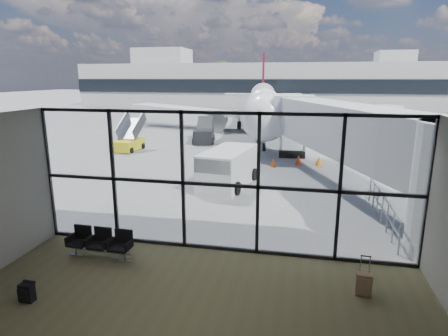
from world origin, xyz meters
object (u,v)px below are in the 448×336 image
(seating_row, at_px, (101,241))
(service_van, at_px, (227,168))
(airliner, at_px, (263,104))
(backpack, at_px, (27,293))
(mobile_stairs, at_px, (128,143))
(belt_loader, at_px, (204,134))
(suitcase, at_px, (364,284))

(seating_row, height_order, service_van, service_van)
(seating_row, height_order, airliner, airliner)
(service_van, bearing_deg, backpack, -95.67)
(airliner, height_order, mobile_stairs, airliner)
(airliner, relative_size, service_van, 7.47)
(airliner, xyz_separation_m, mobile_stairs, (-8.89, -14.87, -2.15))
(backpack, xyz_separation_m, mobile_stairs, (-6.48, 19.21, 0.30))
(seating_row, bearing_deg, belt_loader, 97.93)
(service_van, bearing_deg, mobile_stairs, 148.28)
(service_van, bearing_deg, seating_row, -96.32)
(airliner, bearing_deg, seating_row, -99.52)
(seating_row, relative_size, mobile_stairs, 0.63)
(airliner, distance_m, belt_loader, 11.12)
(seating_row, distance_m, mobile_stairs, 18.04)
(seating_row, relative_size, suitcase, 1.97)
(airliner, distance_m, service_van, 23.04)
(belt_loader, bearing_deg, backpack, -96.58)
(belt_loader, distance_m, mobile_stairs, 6.75)
(mobile_stairs, bearing_deg, service_van, -39.10)
(suitcase, bearing_deg, airliner, 105.75)
(seating_row, bearing_deg, mobile_stairs, 114.96)
(mobile_stairs, bearing_deg, belt_loader, 46.13)
(airliner, xyz_separation_m, service_van, (0.50, -22.97, -1.73))
(seating_row, distance_m, suitcase, 7.71)
(service_van, bearing_deg, airliner, 100.30)
(suitcase, xyz_separation_m, mobile_stairs, (-14.74, 17.24, 0.23))
(service_van, xyz_separation_m, mobile_stairs, (-9.39, 8.10, -0.42))
(suitcase, distance_m, service_van, 10.61)
(belt_loader, bearing_deg, service_van, -80.89)
(backpack, bearing_deg, seating_row, 79.42)
(backpack, distance_m, service_van, 11.51)
(belt_loader, bearing_deg, seating_row, -94.54)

